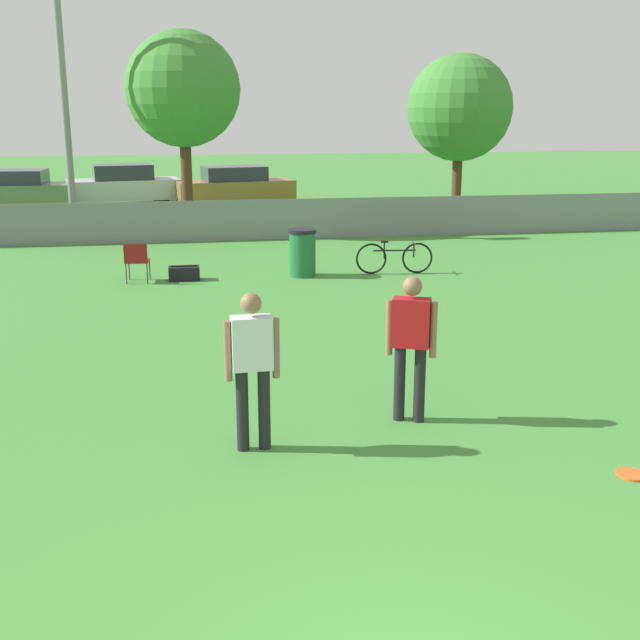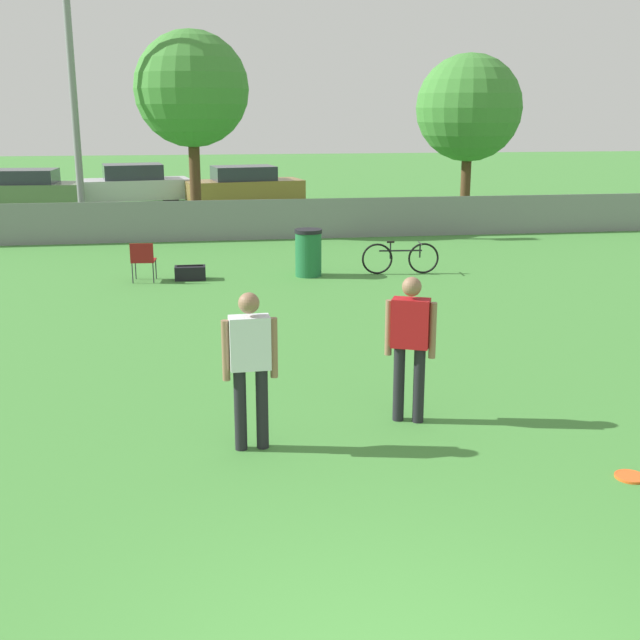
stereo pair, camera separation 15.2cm
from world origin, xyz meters
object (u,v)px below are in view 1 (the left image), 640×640
object	(u,v)px
trash_bin	(302,253)
parked_car_tan	(235,186)
bicycle_sideline	(394,258)
parked_car_silver	(124,185)
player_thrower_red	(411,338)
gear_bag_sideline	(184,273)
frisbee_disc	(632,474)
tree_near_pole	(183,90)
light_pole	(60,42)
tree_far_right	(460,108)
folding_chair_sideline	(137,259)
parked_car_olive	(15,189)
player_receiver_white	(252,360)

from	to	relation	value
trash_bin	parked_car_tan	world-z (taller)	parked_car_tan
bicycle_sideline	parked_car_silver	xyz separation A→B (m)	(-6.73, 14.39, 0.35)
player_thrower_red	gear_bag_sideline	size ratio (longest dim) A/B	2.65
frisbee_disc	parked_car_tan	distance (m)	24.09
tree_near_pole	frisbee_disc	distance (m)	18.08
tree_near_pole	trash_bin	bearing A→B (deg)	-71.22
light_pole	tree_far_right	distance (m)	12.19
folding_chair_sideline	light_pole	bearing A→B (deg)	-68.22
light_pole	parked_car_olive	world-z (taller)	light_pole
tree_far_right	player_receiver_white	world-z (taller)	tree_far_right
player_receiver_white	trash_bin	size ratio (longest dim) A/B	1.68
parked_car_silver	tree_near_pole	bearing A→B (deg)	-81.67
tree_near_pole	gear_bag_sideline	distance (m)	7.99
folding_chair_sideline	parked_car_silver	size ratio (longest dim) A/B	0.19
player_thrower_red	gear_bag_sideline	bearing A→B (deg)	129.59
tree_far_right	folding_chair_sideline	xyz separation A→B (m)	(-9.81, -8.69, -3.01)
parked_car_silver	light_pole	bearing A→B (deg)	-105.58
trash_bin	parked_car_tan	distance (m)	13.83
player_thrower_red	player_receiver_white	xyz separation A→B (m)	(-1.84, -0.51, 0.00)
tree_near_pole	frisbee_disc	size ratio (longest dim) A/B	18.83
tree_near_pole	bicycle_sideline	bearing A→B (deg)	-58.09
frisbee_disc	parked_car_olive	bearing A→B (deg)	113.38
bicycle_sideline	parked_car_olive	xyz separation A→B (m)	(-10.49, 13.72, 0.33)
light_pole	player_receiver_white	size ratio (longest dim) A/B	5.22
player_receiver_white	parked_car_tan	bearing A→B (deg)	84.23
player_thrower_red	trash_bin	size ratio (longest dim) A/B	1.68
trash_bin	parked_car_silver	bearing A→B (deg)	108.21
bicycle_sideline	parked_car_olive	bearing A→B (deg)	132.08
tree_near_pole	parked_car_tan	size ratio (longest dim) A/B	1.23
light_pole	folding_chair_sideline	bearing A→B (deg)	-72.60
parked_car_olive	trash_bin	bearing A→B (deg)	-55.72
frisbee_disc	parked_car_tan	size ratio (longest dim) A/B	0.07
light_pole	frisbee_disc	world-z (taller)	light_pole
player_thrower_red	trash_bin	bearing A→B (deg)	112.85
tree_near_pole	gear_bag_sideline	xyz separation A→B (m)	(-0.15, -6.99, -3.86)
folding_chair_sideline	parked_car_tan	distance (m)	14.20
tree_far_right	gear_bag_sideline	world-z (taller)	tree_far_right
light_pole	frisbee_disc	distance (m)	19.00
frisbee_disc	folding_chair_sideline	bearing A→B (deg)	117.74
player_thrower_red	parked_car_silver	distance (m)	23.19
player_thrower_red	parked_car_tan	distance (m)	22.20
parked_car_silver	parked_car_tan	size ratio (longest dim) A/B	0.94
tree_far_right	parked_car_silver	distance (m)	12.76
tree_near_pole	trash_bin	world-z (taller)	tree_near_pole
parked_car_olive	parked_car_tan	size ratio (longest dim) A/B	0.92
frisbee_disc	parked_car_olive	size ratio (longest dim) A/B	0.07
folding_chair_sideline	trash_bin	size ratio (longest dim) A/B	0.82
tree_far_right	frisbee_disc	distance (m)	19.59
trash_bin	tree_far_right	bearing A→B (deg)	53.57
parked_car_silver	player_receiver_white	bearing A→B (deg)	-92.21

